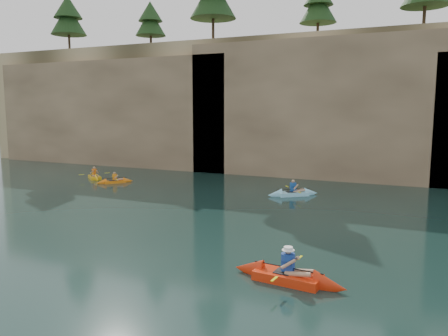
% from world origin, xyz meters
% --- Properties ---
extents(ground, '(160.00, 160.00, 0.00)m').
position_xyz_m(ground, '(0.00, 0.00, 0.00)').
color(ground, black).
rests_on(ground, ground).
extents(cliff, '(70.00, 16.00, 12.00)m').
position_xyz_m(cliff, '(0.00, 30.00, 6.00)').
color(cliff, tan).
rests_on(cliff, ground).
extents(cliff_slab_west, '(26.00, 2.40, 10.56)m').
position_xyz_m(cliff_slab_west, '(-20.00, 22.60, 5.28)').
color(cliff_slab_west, '#A18561').
rests_on(cliff_slab_west, ground).
extents(cliff_slab_center, '(24.00, 2.40, 11.40)m').
position_xyz_m(cliff_slab_center, '(2.00, 22.60, 5.70)').
color(cliff_slab_center, '#A18561').
rests_on(cliff_slab_center, ground).
extents(sea_cave_west, '(4.50, 1.00, 4.00)m').
position_xyz_m(sea_cave_west, '(-18.00, 21.95, 2.00)').
color(sea_cave_west, black).
rests_on(sea_cave_west, ground).
extents(sea_cave_center, '(3.50, 1.00, 3.20)m').
position_xyz_m(sea_cave_center, '(-4.00, 21.95, 1.60)').
color(sea_cave_center, black).
rests_on(sea_cave_center, ground).
extents(sea_cave_east, '(5.00, 1.00, 4.50)m').
position_xyz_m(sea_cave_east, '(10.00, 21.95, 2.25)').
color(sea_cave_east, black).
rests_on(sea_cave_east, ground).
extents(main_kayaker, '(3.98, 2.62, 1.46)m').
position_xyz_m(main_kayaker, '(4.44, 0.88, 0.19)').
color(main_kayaker, red).
rests_on(main_kayaker, ground).
extents(kayaker_orange, '(2.33, 2.48, 1.05)m').
position_xyz_m(kayaker_orange, '(-12.74, 13.90, 0.13)').
color(kayaker_orange, orange).
rests_on(kayaker_orange, ground).
extents(kayaker_yellow, '(2.78, 2.48, 1.23)m').
position_xyz_m(kayaker_yellow, '(-15.45, 14.82, 0.15)').
color(kayaker_yellow, yellow).
rests_on(kayaker_yellow, ground).
extents(kayaker_ltblue_mid, '(3.22, 2.70, 1.31)m').
position_xyz_m(kayaker_ltblue_mid, '(0.88, 14.69, 0.16)').
color(kayaker_ltblue_mid, '#98E4FF').
rests_on(kayaker_ltblue_mid, ground).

